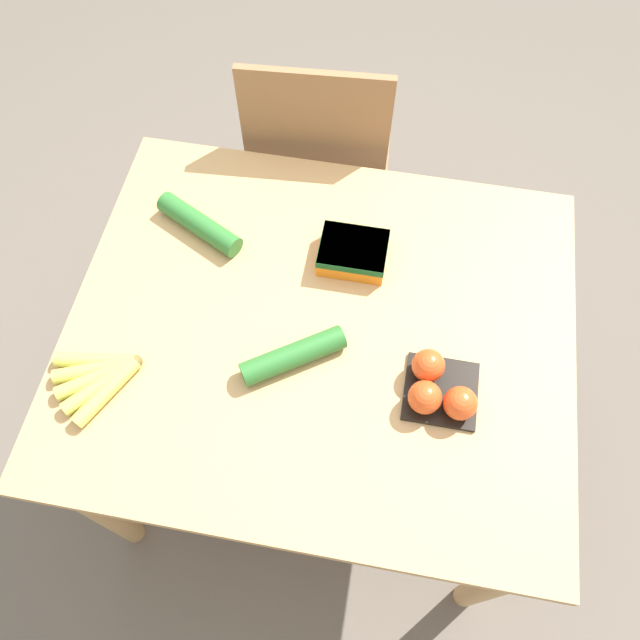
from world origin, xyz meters
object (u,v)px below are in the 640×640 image
object	(u,v)px
chair	(320,174)
tomato_pack	(438,389)
cucumber_near	(199,224)
banana_bunch	(100,377)
cucumber_far	(293,355)
carrot_bag	(353,252)

from	to	relation	value
chair	tomato_pack	distance (m)	0.91
tomato_pack	cucumber_near	distance (m)	0.68
banana_bunch	cucumber_far	xyz separation A→B (m)	(0.39, 0.12, 0.01)
cucumber_near	chair	bearing A→B (deg)	64.59
cucumber_near	carrot_bag	bearing A→B (deg)	-2.67
banana_bunch	cucumber_far	world-z (taller)	cucumber_far
banana_bunch	cucumber_far	distance (m)	0.41
cucumber_far	cucumber_near	bearing A→B (deg)	134.06
chair	carrot_bag	xyz separation A→B (m)	(0.16, -0.47, 0.29)
cucumber_near	banana_bunch	bearing A→B (deg)	-104.18
carrot_bag	cucumber_far	bearing A→B (deg)	-106.88
tomato_pack	carrot_bag	bearing A→B (deg)	126.10
chair	cucumber_far	xyz separation A→B (m)	(0.08, -0.75, 0.28)
tomato_pack	cucumber_far	world-z (taller)	tomato_pack
cucumber_near	cucumber_far	bearing A→B (deg)	-45.94
banana_bunch	chair	bearing A→B (deg)	69.80
cucumber_near	tomato_pack	bearing A→B (deg)	-28.49
banana_bunch	tomato_pack	xyz separation A→B (m)	(0.70, 0.09, 0.02)
banana_bunch	cucumber_near	world-z (taller)	cucumber_near
cucumber_near	cucumber_far	world-z (taller)	same
cucumber_far	chair	bearing A→B (deg)	95.86
banana_bunch	carrot_bag	world-z (taller)	carrot_bag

